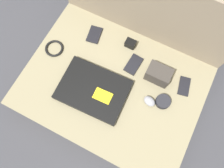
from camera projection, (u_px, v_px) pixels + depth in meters
name	position (u px, v px, depth m)	size (l,w,h in m)	color
ground_plane	(112.00, 93.00, 1.28)	(8.00, 8.00, 0.00)	#38383D
couch_seat	(112.00, 90.00, 1.21)	(0.92, 0.68, 0.16)	#847A5B
couch_backrest	(151.00, 6.00, 1.13)	(0.92, 0.20, 0.58)	#7F705B
laptop	(93.00, 90.00, 1.11)	(0.35, 0.26, 0.03)	black
computer_mouse	(149.00, 101.00, 1.09)	(0.07, 0.06, 0.03)	gray
speaker_puck	(163.00, 101.00, 1.09)	(0.08, 0.08, 0.03)	black
phone_silver	(184.00, 86.00, 1.13)	(0.07, 0.11, 0.01)	black
phone_black	(134.00, 64.00, 1.16)	(0.07, 0.11, 0.01)	black
phone_small	(94.00, 35.00, 1.22)	(0.08, 0.11, 0.01)	black
camera_pouch	(159.00, 74.00, 1.11)	(0.12, 0.08, 0.09)	#38332D
charger_brick	(130.00, 44.00, 1.19)	(0.06, 0.04, 0.04)	black
cable_coil	(54.00, 48.00, 1.19)	(0.10, 0.10, 0.01)	black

